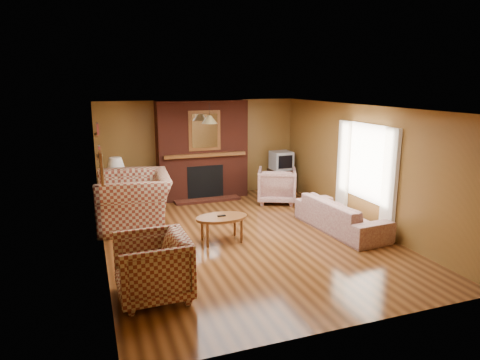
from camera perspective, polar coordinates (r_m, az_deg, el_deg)
name	(u,v)px	position (r m, az deg, el deg)	size (l,w,h in m)	color
floor	(244,237)	(8.08, 0.60, -7.58)	(6.50, 6.50, 0.00)	#44230E
ceiling	(245,107)	(7.58, 0.64, 9.66)	(6.50, 6.50, 0.00)	silver
wall_back	(200,148)	(10.80, -5.40, 4.21)	(6.50, 6.50, 0.00)	brown
wall_front	(346,233)	(4.94, 13.93, -6.82)	(6.50, 6.50, 0.00)	brown
wall_left	(100,185)	(7.28, -18.16, -0.69)	(6.50, 6.50, 0.00)	brown
wall_right	(361,165)	(8.91, 15.89, 1.88)	(6.50, 6.50, 0.00)	brown
fireplace	(202,151)	(10.55, -5.03, 3.91)	(2.20, 0.82, 2.40)	#4D1B10
window_right	(365,171)	(8.74, 16.36, 1.15)	(0.10, 1.85, 2.00)	beige
bookshelf	(98,141)	(9.07, -18.42, 4.90)	(0.09, 0.55, 0.71)	brown
botanical_print	(101,167)	(6.92, -18.00, 1.60)	(0.05, 0.40, 0.50)	brown
pendant_light	(209,120)	(9.79, -4.09, 8.05)	(0.36, 0.36, 0.48)	black
plaid_loveseat	(134,200)	(8.83, -13.95, -2.59)	(1.62, 1.41, 1.05)	maroon
plaid_armchair	(153,267)	(5.90, -11.59, -11.33)	(0.93, 0.96, 0.87)	maroon
floral_sofa	(341,215)	(8.57, 13.32, -4.58)	(2.09, 0.82, 0.61)	#C1AC96
floral_armchair	(277,185)	(10.29, 4.94, -0.70)	(0.88, 0.91, 0.83)	#C1AC96
coffee_table	(222,219)	(7.73, -2.47, -5.26)	(0.94, 0.58, 0.50)	brown
side_table	(118,199)	(9.90, -15.97, -2.51)	(0.42, 0.42, 0.56)	brown
table_lamp	(116,171)	(9.75, -16.20, 1.18)	(0.40, 0.40, 0.67)	white
tv_stand	(281,181)	(11.23, 5.46, -0.08)	(0.57, 0.52, 0.62)	black
crt_tv	(281,160)	(11.12, 5.53, 2.63)	(0.51, 0.51, 0.46)	#A7AAAF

